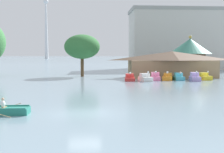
# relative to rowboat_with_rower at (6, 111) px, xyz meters

# --- Properties ---
(ground_plane) EXTENTS (2000.00, 2000.00, 0.00)m
(ground_plane) POSITION_rel_rowboat_with_rower_xyz_m (5.89, 0.04, -0.27)
(ground_plane) COLOR gray
(rowboat_with_rower) EXTENTS (3.31, 3.19, 1.26)m
(rowboat_with_rower) POSITION_rel_rowboat_with_rower_xyz_m (0.00, 0.00, 0.00)
(rowboat_with_rower) COLOR #237A6B
(rowboat_with_rower) RESTS_ON ground
(pedal_boat_red) EXTENTS (1.89, 2.92, 1.61)m
(pedal_boat_red) POSITION_rel_rowboat_with_rower_xyz_m (13.04, 27.47, 0.21)
(pedal_boat_red) COLOR red
(pedal_boat_red) RESTS_ON ground
(pedal_boat_white) EXTENTS (2.25, 2.91, 1.77)m
(pedal_boat_white) POSITION_rel_rowboat_with_rower_xyz_m (15.56, 26.32, 0.27)
(pedal_boat_white) COLOR white
(pedal_boat_white) RESTS_ON ground
(pedal_boat_pink) EXTENTS (2.02, 2.56, 1.74)m
(pedal_boat_pink) POSITION_rel_rowboat_with_rower_xyz_m (17.63, 27.91, 0.30)
(pedal_boat_pink) COLOR pink
(pedal_boat_pink) RESTS_ON ground
(pedal_boat_orange) EXTENTS (2.49, 3.36, 1.66)m
(pedal_boat_orange) POSITION_rel_rowboat_with_rower_xyz_m (19.93, 28.21, 0.25)
(pedal_boat_orange) COLOR orange
(pedal_boat_orange) RESTS_ON ground
(pedal_boat_cyan) EXTENTS (1.60, 2.54, 1.56)m
(pedal_boat_cyan) POSITION_rel_rowboat_with_rower_xyz_m (21.85, 27.98, 0.26)
(pedal_boat_cyan) COLOR #4CB7CC
(pedal_boat_cyan) RESTS_ON ground
(pedal_boat_lavender) EXTENTS (1.84, 3.00, 1.76)m
(pedal_boat_lavender) POSITION_rel_rowboat_with_rower_xyz_m (24.24, 26.50, 0.31)
(pedal_boat_lavender) COLOR #B299D8
(pedal_boat_lavender) RESTS_ON ground
(pedal_boat_yellow) EXTENTS (2.11, 3.19, 1.66)m
(pedal_boat_yellow) POSITION_rel_rowboat_with_rower_xyz_m (26.65, 28.53, 0.25)
(pedal_boat_yellow) COLOR yellow
(pedal_boat_yellow) RESTS_ON ground
(boathouse) EXTENTS (18.12, 6.71, 5.18)m
(boathouse) POSITION_rel_rowboat_with_rower_xyz_m (22.32, 33.90, 2.45)
(boathouse) COLOR #9E7F5B
(boathouse) RESTS_ON ground
(green_roof_pavilion) EXTENTS (9.88, 9.88, 8.92)m
(green_roof_pavilion) POSITION_rel_rowboat_with_rower_xyz_m (29.18, 43.43, 4.54)
(green_roof_pavilion) COLOR brown
(green_roof_pavilion) RESTS_ON ground
(shoreline_tree_mid) EXTENTS (7.32, 7.32, 8.66)m
(shoreline_tree_mid) POSITION_rel_rowboat_with_rower_xyz_m (4.53, 37.87, 5.86)
(shoreline_tree_mid) COLOR brown
(shoreline_tree_mid) RESTS_ON ground
(background_building_block) EXTENTS (35.20, 13.22, 18.67)m
(background_building_block) POSITION_rel_rowboat_with_rower_xyz_m (36.16, 67.89, 9.09)
(background_building_block) COLOR beige
(background_building_block) RESTS_ON ground
(distant_broadcast_tower) EXTENTS (5.86, 5.86, 143.33)m
(distant_broadcast_tower) POSITION_rel_rowboat_with_rower_xyz_m (-47.25, 330.91, 60.00)
(distant_broadcast_tower) COLOR silver
(distant_broadcast_tower) RESTS_ON ground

